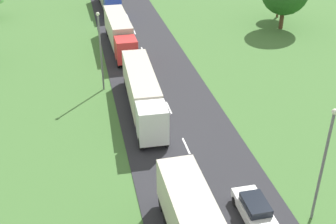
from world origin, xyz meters
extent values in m
cube|color=white|center=(0.00, 33.63, 0.07)|extent=(0.16, 2.40, 0.01)
cube|color=white|center=(0.00, 41.41, 0.07)|extent=(0.16, 2.40, 0.01)
cube|color=white|center=(0.00, 48.13, 0.07)|extent=(0.16, 2.40, 0.01)
cube|color=white|center=(0.00, 56.05, 0.07)|extent=(0.16, 2.40, 0.01)
cube|color=white|center=(0.00, 63.39, 0.07)|extent=(0.16, 2.40, 0.01)
cube|color=white|center=(0.00, 70.84, 0.07)|extent=(0.16, 2.40, 0.01)
cube|color=white|center=(0.00, 78.08, 0.07)|extent=(0.16, 2.40, 0.01)
cylinder|color=black|center=(-1.39, 33.07, 0.56)|extent=(0.37, 1.01, 1.00)
cylinder|color=black|center=(-3.49, 33.03, 0.56)|extent=(0.37, 1.01, 1.00)
cylinder|color=black|center=(-1.41, 34.34, 0.56)|extent=(0.37, 1.01, 1.00)
cylinder|color=black|center=(-3.51, 34.31, 0.56)|extent=(0.37, 1.01, 1.00)
cube|color=white|center=(-2.68, 42.41, 2.08)|extent=(2.51, 2.59, 3.04)
cube|color=black|center=(-2.72, 41.21, 2.63)|extent=(2.10, 0.16, 1.34)
cube|color=beige|center=(-2.47, 49.49, 2.24)|extent=(2.83, 11.02, 2.75)
cube|color=black|center=(-2.47, 49.49, 0.66)|extent=(1.21, 10.42, 0.24)
cylinder|color=black|center=(-1.65, 41.75, 0.56)|extent=(0.38, 1.01, 1.00)
cylinder|color=black|center=(-3.75, 41.81, 0.56)|extent=(0.38, 1.01, 1.00)
cylinder|color=black|center=(-1.32, 52.75, 0.56)|extent=(0.38, 1.01, 1.00)
cylinder|color=black|center=(-3.42, 52.81, 0.56)|extent=(0.38, 1.01, 1.00)
cylinder|color=black|center=(-1.28, 54.06, 0.56)|extent=(0.38, 1.01, 1.00)
cylinder|color=black|center=(-3.38, 54.12, 0.56)|extent=(0.38, 1.01, 1.00)
cube|color=red|center=(-2.56, 59.55, 1.88)|extent=(2.48, 2.79, 2.64)
cube|color=black|center=(-2.54, 58.24, 2.36)|extent=(2.10, 0.13, 1.16)
cube|color=beige|center=(-2.67, 66.51, 2.32)|extent=(2.66, 10.50, 2.92)
cube|color=black|center=(-2.67, 66.51, 0.66)|extent=(1.06, 9.95, 0.24)
cylinder|color=black|center=(-1.50, 58.88, 0.56)|extent=(0.37, 1.01, 1.00)
cylinder|color=black|center=(-3.60, 58.85, 0.56)|extent=(0.37, 1.01, 1.00)
cylinder|color=black|center=(-1.67, 69.66, 0.56)|extent=(0.37, 1.01, 1.00)
cylinder|color=black|center=(-3.77, 69.63, 0.56)|extent=(0.37, 1.01, 1.00)
cylinder|color=black|center=(-1.69, 70.92, 0.56)|extent=(0.37, 1.01, 1.00)
cylinder|color=black|center=(-3.79, 70.88, 0.56)|extent=(0.37, 1.01, 1.00)
cube|color=blue|center=(-2.20, 77.69, 1.96)|extent=(2.51, 2.81, 2.80)
cube|color=black|center=(-2.17, 76.38, 2.46)|extent=(2.10, 0.16, 1.23)
cube|color=black|center=(-2.38, 84.30, 0.66)|extent=(1.15, 9.31, 0.24)
cylinder|color=black|center=(-1.13, 77.04, 0.56)|extent=(0.38, 1.01, 1.00)
cylinder|color=black|center=(-3.23, 76.98, 0.56)|extent=(0.38, 1.01, 1.00)
cube|color=white|center=(2.26, 32.35, 0.71)|extent=(1.78, 3.97, 0.66)
cube|color=black|center=(2.26, 32.15, 1.30)|extent=(1.49, 2.23, 0.53)
cylinder|color=black|center=(1.47, 33.69, 0.38)|extent=(0.22, 0.64, 0.64)
cylinder|color=black|center=(3.03, 33.70, 0.38)|extent=(0.22, 0.64, 0.64)
cylinder|color=slate|center=(6.08, 31.45, 4.03)|extent=(0.18, 0.18, 8.07)
sphere|color=silver|center=(6.08, 31.45, 8.19)|extent=(0.36, 0.36, 0.36)
cylinder|color=slate|center=(-5.80, 53.63, 3.99)|extent=(0.18, 0.18, 7.98)
sphere|color=silver|center=(-5.80, 53.63, 8.10)|extent=(0.36, 0.36, 0.36)
cylinder|color=#513823|center=(20.93, 67.76, 1.45)|extent=(0.61, 0.61, 2.91)
cylinder|color=#513823|center=(22.74, 72.83, 1.52)|extent=(0.36, 0.36, 3.04)
camera|label=1|loc=(-7.90, 12.55, 20.45)|focal=46.02mm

